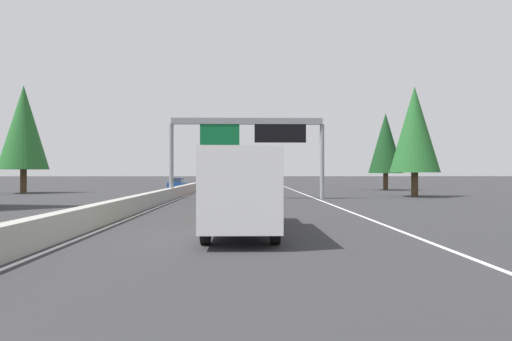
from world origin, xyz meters
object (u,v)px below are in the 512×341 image
oncoming_near (204,179)px  conifer_right_mid (386,143)px  minivan_distant_a (244,184)px  conifer_left_near (24,127)px  conifer_right_near (415,130)px  sign_gantry_overhead (249,135)px  oncoming_far (177,184)px  box_truck_distant_b (241,188)px  pickup_far_right (269,181)px  sedan_mid_left (239,194)px  bus_mid_right (258,174)px  sedan_near_right (243,180)px

oncoming_near → conifer_right_mid: bearing=34.4°
minivan_distant_a → conifer_right_mid: conifer_right_mid is taller
oncoming_near → conifer_left_near: conifer_left_near is taller
conifer_right_near → conifer_left_near: (7.55, 38.05, 0.86)m
sign_gantry_overhead → oncoming_far: bearing=23.8°
sign_gantry_overhead → conifer_right_near: conifer_right_near is taller
sign_gantry_overhead → box_truck_distant_b: 20.21m
pickup_far_right → sign_gantry_overhead: bearing=173.4°
sedan_mid_left → conifer_left_near: size_ratio=0.39×
box_truck_distant_b → sedan_mid_left: (14.39, 0.30, -0.93)m
bus_mid_right → oncoming_near: bus_mid_right is taller
sedan_near_right → minivan_distant_a: minivan_distant_a is taller
sedan_mid_left → minivan_distant_a: size_ratio=0.88×
conifer_right_near → conifer_left_near: conifer_left_near is taller
bus_mid_right → conifer_right_near: bearing=-172.4°
sedan_near_right → oncoming_near: 11.19m
bus_mid_right → pickup_far_right: size_ratio=2.05×
sign_gantry_overhead → pickup_far_right: bearing=-6.6°
conifer_right_mid → sedan_near_right: bearing=30.9°
bus_mid_right → conifer_right_near: size_ratio=1.17×
sign_gantry_overhead → conifer_left_near: bearing=66.2°
sign_gantry_overhead → oncoming_far: sign_gantry_overhead is taller
sign_gantry_overhead → minivan_distant_a: bearing=3.4°
conifer_right_near → minivan_distant_a: bearing=70.4°
oncoming_far → conifer_right_near: conifer_right_near is taller
sedan_near_right → minivan_distant_a: (-38.15, -0.29, 0.27)m
oncoming_far → sign_gantry_overhead: bearing=23.8°
minivan_distant_a → conifer_left_near: (2.14, 22.87, 5.87)m
box_truck_distant_b → oncoming_far: box_truck_distant_b is taller
oncoming_far → sedan_near_right: bearing=162.0°
sign_gantry_overhead → sedan_mid_left: (-5.48, 0.72, -4.57)m
box_truck_distant_b → sedan_near_right: 66.21m
sign_gantry_overhead → oncoming_near: (54.19, 8.74, -4.57)m
box_truck_distant_b → oncoming_near: size_ratio=1.93×
bus_mid_right → conifer_left_near: 82.81m
minivan_distant_a → conifer_right_mid: (8.95, -17.17, 4.73)m
bus_mid_right → conifer_right_near: 86.69m
oncoming_near → pickup_far_right: bearing=23.0°
bus_mid_right → pickup_far_right: bearing=179.8°
sedan_near_right → pickup_far_right: bearing=-169.1°
oncoming_far → conifer_right_mid: conifer_right_mid is taller
minivan_distant_a → conifer_left_near: conifer_left_near is taller
oncoming_far → conifer_right_near: size_ratio=0.45×
minivan_distant_a → bus_mid_right: bearing=-2.6°
pickup_far_right → conifer_right_mid: conifer_right_mid is taller
sedan_mid_left → oncoming_near: same height
oncoming_near → oncoming_far: 33.51m
sign_gantry_overhead → box_truck_distant_b: bearing=178.8°
sedan_mid_left → conifer_right_near: (8.24, -15.41, 5.28)m
sedan_near_right → oncoming_near: size_ratio=1.00×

